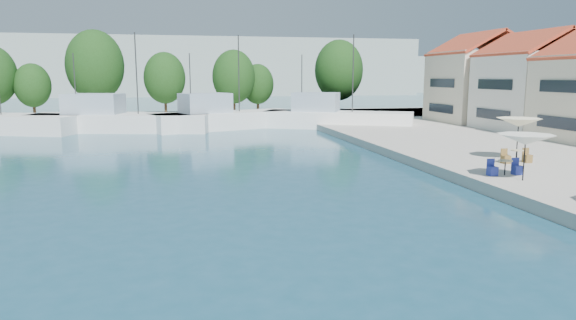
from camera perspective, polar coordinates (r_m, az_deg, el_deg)
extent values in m
cube|color=#B0AD9F|center=(67.10, -11.98, 4.63)|extent=(90.00, 16.00, 0.60)
cube|color=#94A199|center=(161.42, -20.07, 9.64)|extent=(180.00, 40.00, 16.00)
cube|color=#94A199|center=(186.17, 3.04, 9.45)|extent=(140.00, 40.00, 12.00)
cube|color=silver|center=(52.69, 25.59, 6.84)|extent=(8.00, 8.50, 7.00)
pyramid|color=#A74325|center=(52.81, 26.00, 12.58)|extent=(8.40, 8.80, 1.80)
cube|color=beige|center=(60.09, 20.38, 7.60)|extent=(8.60, 8.50, 7.50)
pyramid|color=#A74325|center=(60.24, 20.68, 12.88)|extent=(9.00, 8.80, 1.80)
cube|color=silver|center=(54.47, -18.03, 3.76)|extent=(18.44, 8.64, 2.20)
cube|color=#8EA1B0|center=(55.28, -20.77, 5.87)|extent=(6.03, 4.71, 2.00)
cylinder|color=#2D2D2D|center=(53.69, -16.49, 9.21)|extent=(0.12, 0.12, 8.00)
cylinder|color=#2D2D2D|center=(55.91, -22.60, 7.85)|extent=(0.10, 0.10, 6.00)
cube|color=white|center=(54.93, -6.86, 4.19)|extent=(16.33, 9.99, 2.20)
cube|color=#8EA1B0|center=(53.72, -9.18, 6.27)|extent=(5.65, 4.79, 2.00)
cylinder|color=#2D2D2D|center=(55.48, -5.49, 9.54)|extent=(0.12, 0.12, 8.00)
cylinder|color=#2D2D2D|center=(52.99, -10.81, 8.35)|extent=(0.10, 0.10, 6.00)
cube|color=white|center=(55.22, 5.51, 4.24)|extent=(15.88, 10.79, 2.20)
cube|color=#8EA1B0|center=(55.52, 3.12, 6.47)|extent=(5.64, 4.95, 2.00)
cylinder|color=#2D2D2D|center=(54.77, 7.24, 9.51)|extent=(0.12, 0.12, 8.00)
cylinder|color=#2D2D2D|center=(55.80, 1.54, 8.55)|extent=(0.10, 0.10, 6.00)
cylinder|color=#3F2B19|center=(72.78, -26.38, 5.60)|extent=(0.36, 0.36, 2.91)
ellipsoid|color=#173410|center=(72.70, -26.52, 7.43)|extent=(4.42, 4.42, 5.52)
cylinder|color=#3F2B19|center=(72.59, -20.47, 6.75)|extent=(0.36, 0.36, 4.85)
ellipsoid|color=#173410|center=(72.56, -20.65, 9.81)|extent=(7.38, 7.38, 9.22)
cylinder|color=#3F2B19|center=(71.33, -13.46, 6.54)|extent=(0.36, 0.36, 3.61)
ellipsoid|color=#173410|center=(71.26, -13.55, 8.86)|extent=(5.48, 5.48, 6.86)
cylinder|color=#3F2B19|center=(69.28, -6.01, 6.72)|extent=(0.36, 0.36, 3.73)
ellipsoid|color=#173410|center=(69.22, -6.05, 9.19)|extent=(5.67, 5.67, 7.09)
cylinder|color=#3F2B19|center=(72.60, -3.37, 6.56)|extent=(0.36, 0.36, 2.94)
ellipsoid|color=#173410|center=(72.53, -3.38, 8.42)|extent=(4.47, 4.47, 5.58)
cylinder|color=#3F2B19|center=(72.86, 5.63, 7.12)|extent=(0.36, 0.36, 4.42)
ellipsoid|color=#173410|center=(72.81, 5.67, 9.90)|extent=(6.71, 6.71, 8.39)
cylinder|color=black|center=(26.89, 24.77, 0.25)|extent=(0.06, 0.06, 2.23)
cone|color=silver|center=(26.78, 24.90, 2.07)|extent=(2.65, 2.65, 0.50)
cylinder|color=black|center=(33.25, 24.14, 2.12)|extent=(0.06, 0.06, 2.51)
cone|color=#FFF4C6|center=(33.15, 24.25, 3.84)|extent=(2.58, 2.58, 0.50)
cylinder|color=black|center=(28.08, 22.96, -0.82)|extent=(0.06, 0.06, 0.74)
cylinder|color=tan|center=(28.03, 23.01, -0.07)|extent=(0.70, 0.70, 0.04)
cube|color=#253195|center=(28.51, 24.10, -1.03)|extent=(0.42, 0.42, 0.46)
cube|color=#253195|center=(27.71, 21.76, -1.16)|extent=(0.42, 0.42, 0.46)
cylinder|color=black|center=(32.27, 24.07, 0.34)|extent=(0.06, 0.06, 0.74)
cylinder|color=tan|center=(32.22, 24.11, 0.99)|extent=(0.70, 0.70, 0.04)
cube|color=brown|center=(32.70, 25.04, 0.14)|extent=(0.42, 0.42, 0.46)
cube|color=brown|center=(31.89, 23.03, 0.06)|extent=(0.42, 0.42, 0.46)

